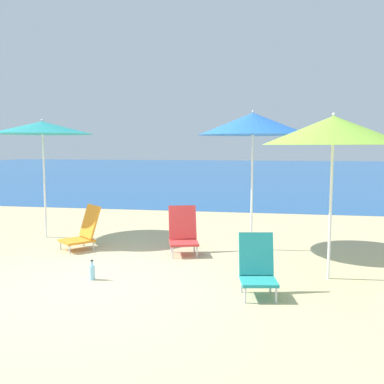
{
  "coord_description": "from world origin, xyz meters",
  "views": [
    {
      "loc": [
        2.08,
        -4.9,
        1.74
      ],
      "look_at": [
        0.88,
        1.87,
        1.0
      ],
      "focal_mm": 40.0,
      "sensor_mm": 36.0,
      "label": 1
    }
  ],
  "objects": [
    {
      "name": "water_bottle",
      "position": [
        -0.16,
        0.23,
        0.1
      ],
      "size": [
        0.07,
        0.07,
        0.27
      ],
      "color": "#8CCCEA",
      "rests_on": "ground"
    },
    {
      "name": "beach_chair_teal",
      "position": [
        1.98,
        0.05,
        0.34
      ],
      "size": [
        0.49,
        0.56,
        0.71
      ],
      "rotation": [
        0.0,
        0.0,
        0.17
      ],
      "color": "silver",
      "rests_on": "ground"
    },
    {
      "name": "beach_chair_red",
      "position": [
        0.74,
        1.8,
        0.36
      ],
      "size": [
        0.59,
        0.67,
        0.76
      ],
      "rotation": [
        0.0,
        0.0,
        0.28
      ],
      "color": "silver",
      "rests_on": "ground"
    },
    {
      "name": "ground_plane",
      "position": [
        0.0,
        0.0,
        0.0
      ],
      "size": [
        60.0,
        60.0,
        0.0
      ],
      "primitive_type": "plane",
      "color": "#C6B284"
    },
    {
      "name": "sea_water",
      "position": [
        0.0,
        26.24,
        0.0
      ],
      "size": [
        60.0,
        40.0,
        0.01
      ],
      "color": "#1E5699",
      "rests_on": "ground"
    },
    {
      "name": "beach_umbrella_blue",
      "position": [
        1.82,
        2.25,
        2.1
      ],
      "size": [
        1.8,
        1.8,
        2.32
      ],
      "color": "white",
      "rests_on": "ground"
    },
    {
      "name": "beach_umbrella_teal",
      "position": [
        -2.08,
        2.54,
        2.08
      ],
      "size": [
        1.87,
        1.87,
        2.24
      ],
      "color": "white",
      "rests_on": "ground"
    },
    {
      "name": "beach_chair_orange",
      "position": [
        -0.97,
        1.79,
        0.32
      ],
      "size": [
        0.74,
        0.75,
        0.74
      ],
      "rotation": [
        0.0,
        0.0,
        -0.73
      ],
      "color": "silver",
      "rests_on": "ground"
    },
    {
      "name": "beach_umbrella_lime",
      "position": [
        2.89,
        0.82,
        1.94
      ],
      "size": [
        1.79,
        1.79,
        2.16
      ],
      "color": "white",
      "rests_on": "ground"
    }
  ]
}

